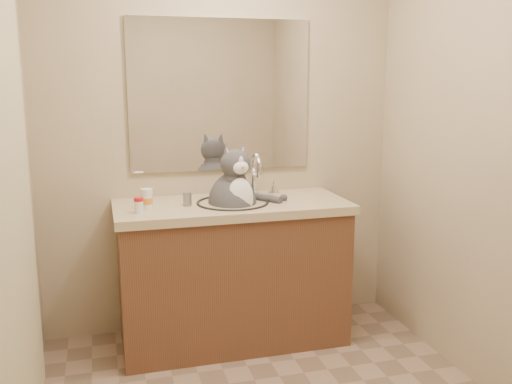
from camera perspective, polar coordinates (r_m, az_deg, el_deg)
room at (r=2.31m, az=2.95°, el=2.41°), size 2.22×2.52×2.42m
vanity at (r=3.40m, az=-2.37°, el=-7.74°), size 1.34×0.59×1.12m
mirror at (r=3.48m, az=-3.55°, el=9.61°), size 1.10×0.02×0.90m
shower_curtain at (r=2.35m, az=-23.07°, el=-2.58°), size 0.02×1.30×1.93m
cat at (r=3.27m, az=-2.26°, el=-0.77°), size 0.45×0.36×0.56m
pill_bottle_redcap at (r=3.08m, az=-11.64°, el=-1.31°), size 0.06×0.06×0.08m
pill_bottle_orange at (r=3.18m, az=-10.87°, el=-0.71°), size 0.07×0.07×0.11m
grey_canister at (r=3.22m, az=-6.88°, el=-0.71°), size 0.06×0.06×0.08m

